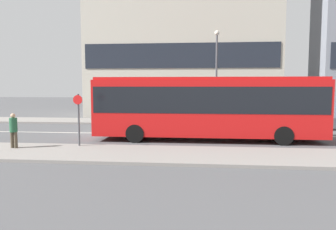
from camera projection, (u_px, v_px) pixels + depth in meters
name	position (u px, v px, depth m)	size (l,w,h in m)	color
ground_plane	(108.00, 133.00, 20.40)	(120.00, 120.00, 0.00)	#4F4F51
sidewalk_near	(68.00, 153.00, 14.20)	(44.00, 3.50, 0.13)	gray
sidewalk_far	(130.00, 121.00, 26.59)	(44.00, 3.50, 0.13)	gray
lane_centerline	(108.00, 133.00, 20.40)	(41.80, 0.16, 0.01)	silver
apartment_block_left_tower	(182.00, 11.00, 31.79)	(18.02, 6.71, 20.39)	#B7B2A3
city_bus	(207.00, 104.00, 17.66)	(12.14, 2.61, 3.41)	red
parked_car_0	(298.00, 120.00, 22.57)	(4.63, 1.82, 1.27)	#4C5156
pedestrian_near_stop	(13.00, 129.00, 14.85)	(0.35, 0.34, 1.59)	#4C4233
bus_stop_sign	(78.00, 115.00, 15.35)	(0.44, 0.12, 2.45)	#4C4C51
street_lamp	(216.00, 67.00, 24.30)	(0.36, 0.36, 6.88)	#4C4C51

